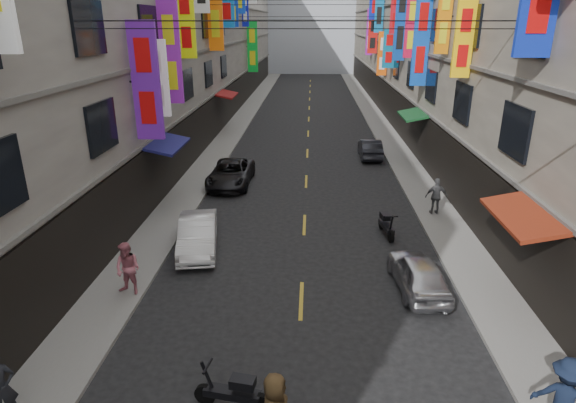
# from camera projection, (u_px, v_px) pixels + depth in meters

# --- Properties ---
(sidewalk_left) EXTENTS (2.00, 90.00, 0.12)m
(sidewalk_left) POSITION_uv_depth(u_px,v_px,m) (232.00, 132.00, 37.74)
(sidewalk_left) COLOR slate
(sidewalk_left) RESTS_ON ground
(sidewalk_right) EXTENTS (2.00, 90.00, 0.12)m
(sidewalk_right) POSITION_uv_depth(u_px,v_px,m) (386.00, 134.00, 37.19)
(sidewalk_right) COLOR slate
(sidewalk_right) RESTS_ON ground
(building_row_left) EXTENTS (10.14, 90.00, 19.00)m
(building_row_left) POSITION_uv_depth(u_px,v_px,m) (144.00, 3.00, 34.71)
(building_row_left) COLOR #9B968D
(building_row_left) RESTS_ON ground
(building_row_right) EXTENTS (10.14, 90.00, 19.00)m
(building_row_right) POSITION_uv_depth(u_px,v_px,m) (481.00, 2.00, 33.62)
(building_row_right) COLOR #A49B89
(building_row_right) RESTS_ON ground
(haze_block) EXTENTS (18.00, 8.00, 22.00)m
(haze_block) POSITION_uv_depth(u_px,v_px,m) (312.00, 4.00, 80.42)
(haze_block) COLOR #B1B8C5
(haze_block) RESTS_ON ground
(shop_signage) EXTENTS (14.00, 55.00, 12.09)m
(shop_signage) POSITION_uv_depth(u_px,v_px,m) (304.00, 5.00, 27.86)
(shop_signage) COLOR #0F47B4
(shop_signage) RESTS_ON ground
(street_awnings) EXTENTS (13.99, 35.20, 0.41)m
(street_awnings) POSITION_uv_depth(u_px,v_px,m) (278.00, 145.00, 21.52)
(street_awnings) COLOR #144D1A
(street_awnings) RESTS_ON ground
(overhead_cables) EXTENTS (14.00, 38.04, 1.24)m
(overhead_cables) POSITION_uv_depth(u_px,v_px,m) (309.00, 8.00, 23.18)
(overhead_cables) COLOR black
(overhead_cables) RESTS_ON ground
(lane_markings) EXTENTS (0.12, 80.20, 0.01)m
(lane_markings) POSITION_uv_depth(u_px,v_px,m) (308.00, 143.00, 34.68)
(lane_markings) COLOR gold
(lane_markings) RESTS_ON ground
(scooter_crossing) EXTENTS (1.79, 0.60, 1.14)m
(scooter_crossing) POSITION_uv_depth(u_px,v_px,m) (234.00, 392.00, 10.69)
(scooter_crossing) COLOR black
(scooter_crossing) RESTS_ON ground
(scooter_far_right) EXTENTS (0.58, 1.80, 1.14)m
(scooter_far_right) POSITION_uv_depth(u_px,v_px,m) (386.00, 225.00, 19.49)
(scooter_far_right) COLOR black
(scooter_far_right) RESTS_ON ground
(car_left_mid) EXTENTS (2.00, 4.07, 1.28)m
(car_left_mid) POSITION_uv_depth(u_px,v_px,m) (198.00, 234.00, 18.15)
(car_left_mid) COLOR white
(car_left_mid) RESTS_ON ground
(car_left_far) EXTENTS (2.17, 4.58, 1.27)m
(car_left_far) POSITION_uv_depth(u_px,v_px,m) (231.00, 173.00, 25.52)
(car_left_far) COLOR black
(car_left_far) RESTS_ON ground
(car_right_mid) EXTENTS (1.68, 3.60, 1.19)m
(car_right_mid) POSITION_uv_depth(u_px,v_px,m) (418.00, 273.00, 15.45)
(car_right_mid) COLOR silver
(car_right_mid) RESTS_ON ground
(car_right_far) EXTENTS (1.27, 3.64, 1.20)m
(car_right_far) POSITION_uv_depth(u_px,v_px,m) (370.00, 149.00, 30.65)
(car_right_far) COLOR #25262C
(car_right_far) RESTS_ON ground
(pedestrian_lnear) EXTENTS (0.85, 0.84, 1.72)m
(pedestrian_lnear) POSITION_uv_depth(u_px,v_px,m) (0.00, 389.00, 10.03)
(pedestrian_lnear) COLOR black
(pedestrian_lnear) RESTS_ON sidewalk_left
(pedestrian_lfar) EXTENTS (0.96, 0.78, 1.72)m
(pedestrian_lfar) POSITION_uv_depth(u_px,v_px,m) (128.00, 269.00, 14.92)
(pedestrian_lfar) COLOR #BE6573
(pedestrian_lfar) RESTS_ON sidewalk_left
(pedestrian_rnear) EXTENTS (1.35, 1.20, 1.87)m
(pedestrian_rnear) POSITION_uv_depth(u_px,v_px,m) (565.00, 399.00, 9.65)
(pedestrian_rnear) COLOR #121C33
(pedestrian_rnear) RESTS_ON sidewalk_right
(pedestrian_rfar) EXTENTS (0.99, 0.60, 1.65)m
(pedestrian_rfar) POSITION_uv_depth(u_px,v_px,m) (436.00, 196.00, 21.25)
(pedestrian_rfar) COLOR #4F4F51
(pedestrian_rfar) RESTS_ON sidewalk_right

